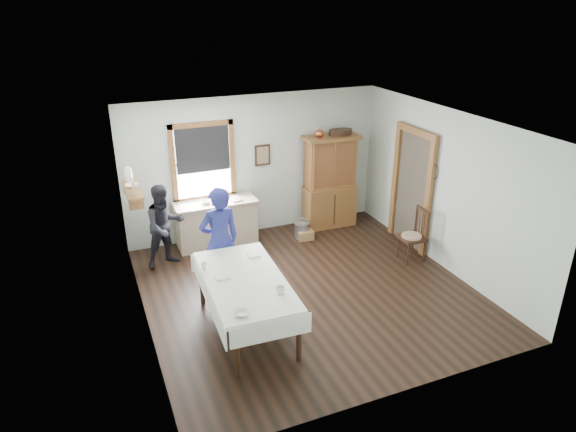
{
  "coord_description": "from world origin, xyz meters",
  "views": [
    {
      "loc": [
        -3.0,
        -6.4,
        4.36
      ],
      "look_at": [
        -0.22,
        0.3,
        1.22
      ],
      "focal_mm": 32.0,
      "sensor_mm": 36.0,
      "label": 1
    }
  ],
  "objects_px": {
    "china_hutch": "(330,182)",
    "dining_table": "(246,305)",
    "spindle_chair": "(412,235)",
    "wicker_basket": "(305,235)",
    "figure_dark": "(165,229)",
    "work_counter": "(217,223)",
    "woman_blue": "(220,244)",
    "pail": "(302,230)"
  },
  "relations": [
    {
      "from": "china_hutch",
      "to": "dining_table",
      "type": "relative_size",
      "value": 0.91
    },
    {
      "from": "china_hutch",
      "to": "spindle_chair",
      "type": "distance_m",
      "value": 2.08
    },
    {
      "from": "china_hutch",
      "to": "spindle_chair",
      "type": "relative_size",
      "value": 1.91
    },
    {
      "from": "china_hutch",
      "to": "wicker_basket",
      "type": "relative_size",
      "value": 6.17
    },
    {
      "from": "dining_table",
      "to": "figure_dark",
      "type": "xyz_separation_m",
      "value": [
        -0.67,
        2.36,
        0.27
      ]
    },
    {
      "from": "work_counter",
      "to": "figure_dark",
      "type": "xyz_separation_m",
      "value": [
        -1.01,
        -0.43,
        0.25
      ]
    },
    {
      "from": "spindle_chair",
      "to": "woman_blue",
      "type": "bearing_deg",
      "value": 176.27
    },
    {
      "from": "spindle_chair",
      "to": "woman_blue",
      "type": "distance_m",
      "value": 3.39
    },
    {
      "from": "woman_blue",
      "to": "figure_dark",
      "type": "distance_m",
      "value": 1.37
    },
    {
      "from": "work_counter",
      "to": "pail",
      "type": "height_order",
      "value": "work_counter"
    },
    {
      "from": "wicker_basket",
      "to": "work_counter",
      "type": "bearing_deg",
      "value": 164.37
    },
    {
      "from": "spindle_chair",
      "to": "pail",
      "type": "bearing_deg",
      "value": 133.09
    },
    {
      "from": "wicker_basket",
      "to": "pail",
      "type": "bearing_deg",
      "value": 106.32
    },
    {
      "from": "work_counter",
      "to": "woman_blue",
      "type": "relative_size",
      "value": 0.93
    },
    {
      "from": "work_counter",
      "to": "pail",
      "type": "distance_m",
      "value": 1.65
    },
    {
      "from": "dining_table",
      "to": "spindle_chair",
      "type": "relative_size",
      "value": 2.11
    },
    {
      "from": "spindle_chair",
      "to": "woman_blue",
      "type": "height_order",
      "value": "woman_blue"
    },
    {
      "from": "china_hutch",
      "to": "pail",
      "type": "relative_size",
      "value": 5.95
    },
    {
      "from": "pail",
      "to": "woman_blue",
      "type": "distance_m",
      "value": 2.42
    },
    {
      "from": "spindle_chair",
      "to": "figure_dark",
      "type": "relative_size",
      "value": 0.72
    },
    {
      "from": "wicker_basket",
      "to": "china_hutch",
      "type": "bearing_deg",
      "value": 31.37
    },
    {
      "from": "china_hutch",
      "to": "dining_table",
      "type": "xyz_separation_m",
      "value": [
        -2.69,
        -2.78,
        -0.52
      ]
    },
    {
      "from": "pail",
      "to": "woman_blue",
      "type": "bearing_deg",
      "value": -146.93
    },
    {
      "from": "china_hutch",
      "to": "pail",
      "type": "distance_m",
      "value": 1.14
    },
    {
      "from": "pail",
      "to": "wicker_basket",
      "type": "bearing_deg",
      "value": -73.68
    },
    {
      "from": "pail",
      "to": "figure_dark",
      "type": "relative_size",
      "value": 0.23
    },
    {
      "from": "work_counter",
      "to": "spindle_chair",
      "type": "xyz_separation_m",
      "value": [
        2.99,
        -1.94,
        0.05
      ]
    },
    {
      "from": "work_counter",
      "to": "woman_blue",
      "type": "height_order",
      "value": "woman_blue"
    },
    {
      "from": "dining_table",
      "to": "figure_dark",
      "type": "relative_size",
      "value": 1.51
    },
    {
      "from": "work_counter",
      "to": "spindle_chair",
      "type": "distance_m",
      "value": 3.57
    },
    {
      "from": "dining_table",
      "to": "wicker_basket",
      "type": "height_order",
      "value": "dining_table"
    },
    {
      "from": "dining_table",
      "to": "figure_dark",
      "type": "height_order",
      "value": "figure_dark"
    },
    {
      "from": "work_counter",
      "to": "china_hutch",
      "type": "distance_m",
      "value": 2.4
    },
    {
      "from": "china_hutch",
      "to": "wicker_basket",
      "type": "distance_m",
      "value": 1.2
    },
    {
      "from": "china_hutch",
      "to": "figure_dark",
      "type": "distance_m",
      "value": 3.39
    },
    {
      "from": "dining_table",
      "to": "wicker_basket",
      "type": "distance_m",
      "value": 3.07
    },
    {
      "from": "pail",
      "to": "figure_dark",
      "type": "bearing_deg",
      "value": -178.35
    },
    {
      "from": "spindle_chair",
      "to": "figure_dark",
      "type": "xyz_separation_m",
      "value": [
        -4.0,
        1.51,
        0.19
      ]
    },
    {
      "from": "pail",
      "to": "spindle_chair",
      "type": "bearing_deg",
      "value": -48.38
    },
    {
      "from": "figure_dark",
      "to": "china_hutch",
      "type": "bearing_deg",
      "value": -7.07
    },
    {
      "from": "work_counter",
      "to": "dining_table",
      "type": "distance_m",
      "value": 2.81
    },
    {
      "from": "dining_table",
      "to": "pail",
      "type": "height_order",
      "value": "dining_table"
    }
  ]
}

